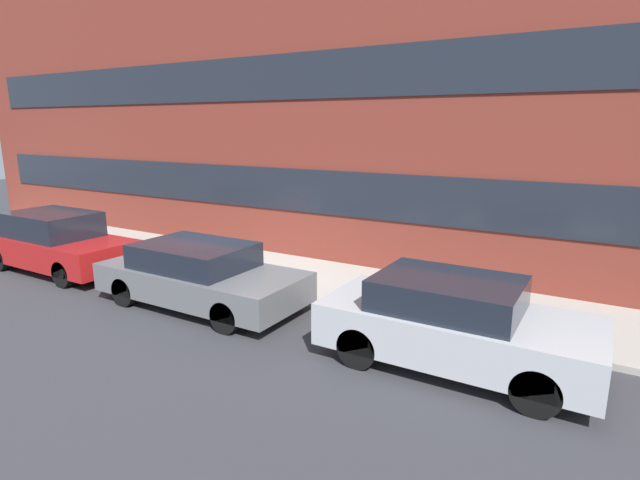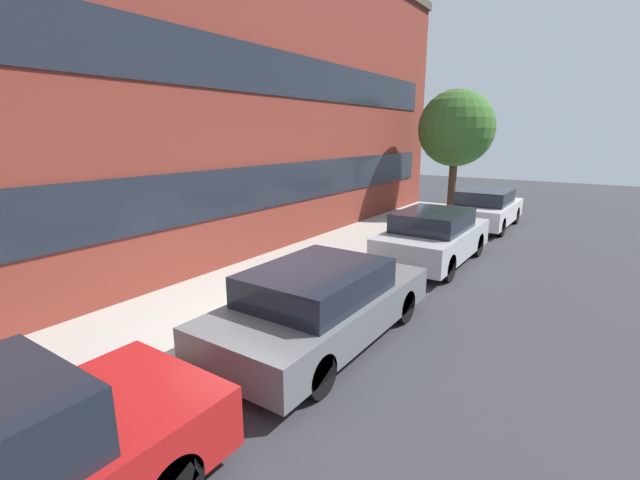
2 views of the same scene
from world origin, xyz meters
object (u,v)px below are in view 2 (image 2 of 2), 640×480
(parked_car_grey, at_px, (321,303))
(street_tree, at_px, (456,129))
(parked_car_silver, at_px, (434,237))
(parked_car_white, at_px, (485,208))

(parked_car_grey, xyz_separation_m, street_tree, (11.67, 1.65, 2.75))
(parked_car_silver, relative_size, parked_car_white, 1.01)
(street_tree, bearing_deg, parked_car_silver, -166.00)
(parked_car_grey, bearing_deg, parked_car_silver, 0.00)
(parked_car_silver, distance_m, street_tree, 7.33)
(parked_car_grey, relative_size, street_tree, 0.90)
(parked_car_grey, height_order, street_tree, street_tree)
(parked_car_white, bearing_deg, parked_car_grey, 180.00)
(parked_car_grey, height_order, parked_car_white, parked_car_white)
(parked_car_white, height_order, street_tree, street_tree)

